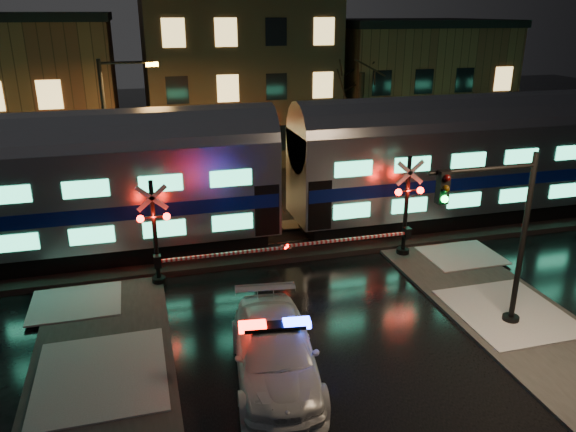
% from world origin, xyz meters
% --- Properties ---
extents(ground, '(120.00, 120.00, 0.00)m').
position_xyz_m(ground, '(0.00, 0.00, 0.00)').
color(ground, black).
rests_on(ground, ground).
extents(ballast, '(90.00, 4.20, 0.24)m').
position_xyz_m(ballast, '(0.00, 5.00, 0.12)').
color(ballast, black).
rests_on(ballast, ground).
extents(sidewalk_right, '(4.00, 20.00, 0.12)m').
position_xyz_m(sidewalk_right, '(6.50, -6.00, 0.06)').
color(sidewalk_right, '#2D2D2D').
rests_on(sidewalk_right, ground).
extents(building_mid, '(12.00, 11.00, 11.50)m').
position_xyz_m(building_mid, '(2.00, 22.50, 5.75)').
color(building_mid, brown).
rests_on(building_mid, ground).
extents(building_right, '(12.00, 10.00, 8.50)m').
position_xyz_m(building_right, '(15.00, 22.00, 4.25)').
color(building_right, '#523420').
rests_on(building_right, ground).
extents(train, '(51.00, 3.12, 5.92)m').
position_xyz_m(train, '(0.87, 5.00, 3.38)').
color(train, black).
rests_on(train, ballast).
extents(police_car, '(2.93, 5.75, 1.77)m').
position_xyz_m(police_car, '(-1.85, -4.20, 0.81)').
color(police_car, silver).
rests_on(police_car, ground).
extents(crossing_signal_right, '(5.99, 0.67, 4.24)m').
position_xyz_m(crossing_signal_right, '(4.93, 2.31, 1.76)').
color(crossing_signal_right, black).
rests_on(crossing_signal_right, ground).
extents(crossing_signal_left, '(5.70, 0.65, 4.03)m').
position_xyz_m(crossing_signal_left, '(-4.28, 2.30, 1.67)').
color(crossing_signal_left, black).
rests_on(crossing_signal_left, ground).
extents(traffic_light, '(3.70, 0.68, 5.72)m').
position_xyz_m(traffic_light, '(5.33, -3.51, 3.04)').
color(traffic_light, black).
rests_on(traffic_light, ground).
extents(streetlight, '(2.57, 0.27, 7.67)m').
position_xyz_m(streetlight, '(-5.96, 9.00, 4.42)').
color(streetlight, black).
rests_on(streetlight, ground).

